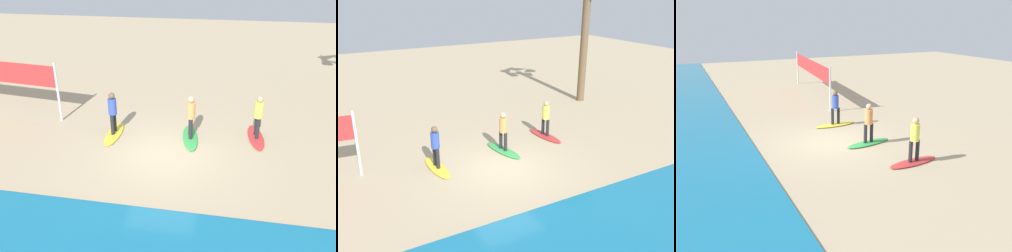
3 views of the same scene
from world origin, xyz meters
The scene contains 7 objects.
ground_plane centered at (0.00, 0.00, 0.00)m, with size 60.00×60.00×0.00m, color tan.
surfboard_red centered at (-3.24, -1.86, 0.04)m, with size 2.10×0.56×0.09m, color red.
surfer_red centered at (-3.24, -1.86, 1.04)m, with size 0.32×0.46×1.64m.
surfboard_green centered at (-0.77, -1.37, 0.04)m, with size 2.10×0.56×0.09m, color green.
surfer_green centered at (-0.77, -1.37, 1.04)m, with size 0.32×0.46×1.64m.
surfboard_yellow centered at (2.20, -1.20, 0.04)m, with size 2.10×0.56×0.09m, color yellow.
surfer_yellow centered at (2.20, -1.20, 1.04)m, with size 0.32×0.46×1.64m.
Camera 1 is at (-2.10, 10.51, 6.28)m, focal length 37.64 mm.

